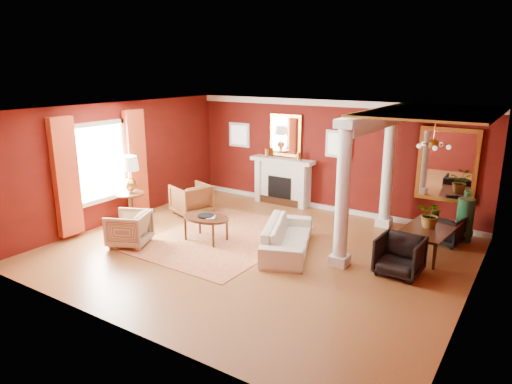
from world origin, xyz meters
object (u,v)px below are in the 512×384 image
Objects in this scene: armchair_leopard at (191,198)px; dining_table at (430,233)px; armchair_stripe at (129,227)px; sofa at (288,232)px; side_table at (129,178)px; coffee_table at (206,219)px.

armchair_leopard is 5.83m from dining_table.
dining_table is at bearing 95.12° from armchair_stripe.
sofa is 4.12m from side_table.
coffee_table is (1.21, 1.10, 0.10)m from armchair_stripe.
sofa reaches higher than armchair_stripe.
sofa is at bearing 7.78° from side_table.
armchair_leopard is 1.70m from side_table.
side_table is at bearing -177.34° from coffee_table.
armchair_stripe is at bearing -137.86° from coffee_table.
sofa is at bearing 94.71° from armchair_leopard.
side_table is at bearing -157.83° from armchair_stripe.
sofa is 1.96× the size of coffee_table.
sofa is 1.84m from coffee_table.
side_table is at bearing 76.09° from sofa.
armchair_stripe is at bearing -44.34° from side_table.
armchair_leopard is at bearing 62.43° from side_table.
armchair_leopard is 1.98m from coffee_table.
armchair_stripe is 0.74× the size of coffee_table.
dining_table is at bearing -81.43° from sofa.
sofa is 2.44× the size of armchair_leopard.
armchair_leopard reaches higher than armchair_stripe.
armchair_leopard is at bearing 54.38° from sofa.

